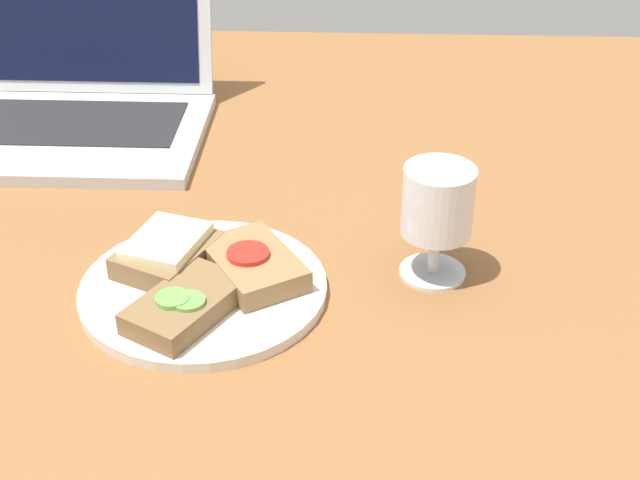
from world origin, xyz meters
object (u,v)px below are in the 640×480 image
at_px(wine_glass, 438,207).
at_px(laptop, 71,96).
at_px(plate, 204,289).
at_px(sandwich_with_cucumber, 185,305).
at_px(sandwich_with_tomato, 253,264).
at_px(sandwich_with_cheese, 168,252).

bearing_deg(wine_glass, laptop, 143.71).
bearing_deg(plate, sandwich_with_cucumber, -98.90).
bearing_deg(sandwich_with_tomato, plate, -158.82).
relative_size(sandwich_with_cheese, wine_glass, 1.01).
relative_size(sandwich_with_tomato, wine_glass, 1.11).
bearing_deg(sandwich_with_cucumber, laptop, 117.57).
distance_m(plate, sandwich_with_tomato, 0.05).
bearing_deg(sandwich_with_cheese, laptop, 119.02).
height_order(sandwich_with_cheese, laptop, laptop).
bearing_deg(wine_glass, plate, -168.91).
bearing_deg(laptop, plate, -58.53).
height_order(sandwich_with_tomato, sandwich_with_cheese, sandwich_with_cheese).
bearing_deg(sandwich_with_cucumber, plate, 81.10).
distance_m(sandwich_with_cucumber, laptop, 0.48).
xyz_separation_m(plate, wine_glass, (0.22, 0.04, 0.07)).
height_order(plate, sandwich_with_cucumber, sandwich_with_cucumber).
distance_m(plate, sandwich_with_cheese, 0.05).
relative_size(sandwich_with_tomato, laptop, 0.37).
xyz_separation_m(sandwich_with_cheese, laptop, (-0.19, 0.34, 0.02)).
distance_m(sandwich_with_cucumber, wine_glass, 0.25).
height_order(plate, sandwich_with_tomato, sandwich_with_tomato).
bearing_deg(plate, sandwich_with_tomato, 21.18).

